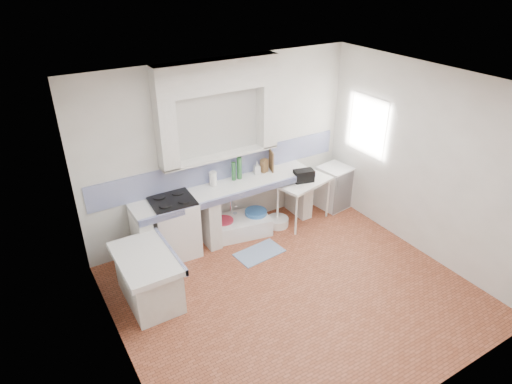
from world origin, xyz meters
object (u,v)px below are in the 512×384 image
stove (174,227)px  side_table (303,201)px  sink (237,227)px  fridge (334,187)px

stove → side_table: size_ratio=0.98×
sink → side_table: bearing=-0.5°
side_table → fridge: 0.78m
sink → side_table: (1.15, -0.23, 0.26)m
stove → sink: (1.06, -0.04, -0.33)m
sink → side_table: side_table is taller
stove → side_table: bearing=-3.8°
side_table → fridge: bearing=-3.5°
stove → fridge: 2.99m
side_table → stove: bearing=160.4°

